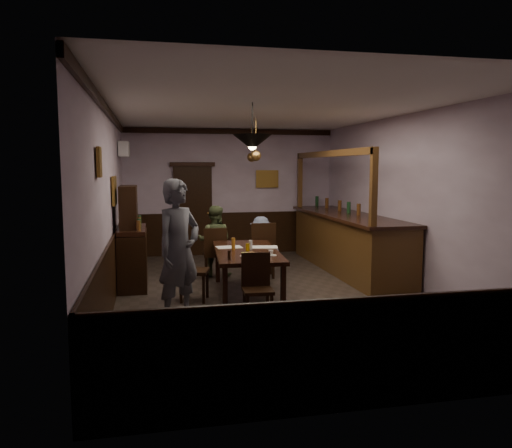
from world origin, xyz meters
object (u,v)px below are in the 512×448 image
object	(u,v)px
person_seated_right	(261,246)
pendant_brass_mid	(256,156)
chair_near	(257,284)
chair_far_left	(215,251)
bar_counter	(347,241)
sideboard	(132,246)
coffee_cup	(271,252)
chair_side	(189,266)
chair_far_right	(263,248)
pendant_brass_far	(252,157)
person_standing	(179,251)
soda_can	(248,247)
dining_table	(247,254)
person_seated_left	(214,241)
pendant_iron	(252,142)

from	to	relation	value
person_seated_right	pendant_brass_mid	xyz separation A→B (m)	(-0.11, -0.02, 1.73)
chair_near	chair_far_left	bearing A→B (deg)	98.22
person_seated_right	bar_counter	xyz separation A→B (m)	(1.79, 0.02, 0.04)
sideboard	coffee_cup	bearing A→B (deg)	-37.33
chair_side	person_seated_right	world-z (taller)	person_seated_right
chair_far_right	pendant_brass_far	xyz separation A→B (m)	(0.12, 1.65, 1.72)
person_seated_right	chair_near	bearing A→B (deg)	79.55
person_standing	chair_far_right	bearing A→B (deg)	15.40
coffee_cup	bar_counter	bearing A→B (deg)	49.83
chair_near	soda_can	world-z (taller)	chair_near
person_standing	pendant_brass_mid	world-z (taller)	pendant_brass_mid
dining_table	chair_far_left	distance (m)	1.36
person_seated_right	bar_counter	distance (m)	1.79
person_seated_right	person_seated_left	bearing A→B (deg)	-1.51
person_standing	bar_counter	bearing A→B (deg)	-1.63
chair_near	chair_far_right	bearing A→B (deg)	78.57
pendant_iron	soda_can	bearing A→B (deg)	84.30
person_seated_left	pendant_iron	bearing A→B (deg)	114.77
chair_far_right	pendant_brass_far	bearing A→B (deg)	-88.00
dining_table	pendant_brass_mid	world-z (taller)	pendant_brass_mid
chair_near	bar_counter	xyz separation A→B (m)	(2.47, 2.85, 0.10)
coffee_cup	soda_can	world-z (taller)	soda_can
person_seated_left	person_seated_right	world-z (taller)	person_seated_left
pendant_iron	pendant_brass_mid	distance (m)	2.35
sideboard	person_seated_left	bearing A→B (deg)	19.72
chair_far_left	coffee_cup	xyz separation A→B (m)	(0.61, -1.87, 0.27)
person_seated_left	bar_counter	xyz separation A→B (m)	(2.68, -0.05, -0.07)
person_seated_right	chair_far_left	bearing A→B (deg)	15.79
chair_near	soda_can	bearing A→B (deg)	87.75
chair_far_right	pendant_brass_mid	bearing A→B (deg)	-66.77
dining_table	chair_near	world-z (taller)	chair_near
person_seated_right	coffee_cup	distance (m)	2.12
chair_side	pendant_brass_mid	distance (m)	2.75
person_standing	pendant_brass_mid	bearing A→B (deg)	19.41
person_seated_left	sideboard	bearing A→B (deg)	38.34
person_seated_left	pendant_brass_mid	xyz separation A→B (m)	(0.79, -0.10, 1.62)
dining_table	sideboard	distance (m)	2.11
person_seated_left	coffee_cup	size ratio (longest dim) A/B	17.01
chair_far_left	person_seated_right	world-z (taller)	person_seated_right
sideboard	chair_far_right	bearing A→B (deg)	4.44
dining_table	coffee_cup	size ratio (longest dim) A/B	28.43
soda_can	pendant_brass_mid	world-z (taller)	pendant_brass_mid
sideboard	pendant_iron	size ratio (longest dim) A/B	2.64
dining_table	coffee_cup	world-z (taller)	coffee_cup
chair_far_left	chair_near	bearing A→B (deg)	99.25
chair_near	pendant_brass_far	bearing A→B (deg)	82.59
chair_near	sideboard	distance (m)	2.93
chair_near	coffee_cup	world-z (taller)	chair_near
chair_near	chair_side	world-z (taller)	chair_side
pendant_iron	pendant_brass_mid	xyz separation A→B (m)	(0.53, 2.28, -0.14)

